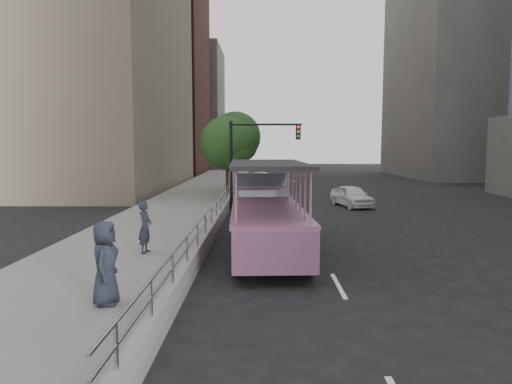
{
  "coord_description": "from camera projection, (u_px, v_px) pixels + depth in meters",
  "views": [
    {
      "loc": [
        -1.07,
        -14.09,
        3.8
      ],
      "look_at": [
        -1.3,
        1.83,
        2.17
      ],
      "focal_mm": 32.0,
      "sensor_mm": 36.0,
      "label": 1
    }
  ],
  "objects": [
    {
      "name": "pedestrian_far",
      "position": [
        105.0,
        263.0,
        10.01
      ],
      "size": [
        0.65,
        0.95,
        1.87
      ],
      "primitive_type": "imported",
      "rotation": [
        0.0,
        0.0,
        1.64
      ],
      "color": "#252A36",
      "rests_on": "sidewalk"
    },
    {
      "name": "guardrail",
      "position": [
        205.0,
        220.0,
        16.3
      ],
      "size": [
        0.07,
        22.0,
        0.71
      ],
      "color": "#B1B1B6",
      "rests_on": "kerb_wall"
    },
    {
      "name": "pedestrian_near",
      "position": [
        145.0,
        227.0,
        14.83
      ],
      "size": [
        0.45,
        0.65,
        1.71
      ],
      "primitive_type": "imported",
      "rotation": [
        0.0,
        0.0,
        1.5
      ],
      "color": "#252A36",
      "rests_on": "sidewalk"
    },
    {
      "name": "traffic_signal",
      "position": [
        252.0,
        151.0,
        26.49
      ],
      "size": [
        4.2,
        0.32,
        5.2
      ],
      "color": "black",
      "rests_on": "ground"
    },
    {
      "name": "duck_boat",
      "position": [
        265.0,
        216.0,
        16.97
      ],
      "size": [
        2.82,
        9.82,
        3.23
      ],
      "color": "black",
      "rests_on": "ground"
    },
    {
      "name": "parking_sign",
      "position": [
        235.0,
        186.0,
        24.2
      ],
      "size": [
        0.07,
        0.58,
        2.56
      ],
      "color": "black",
      "rests_on": "ground"
    },
    {
      "name": "kerb_wall",
      "position": [
        205.0,
        238.0,
        16.37
      ],
      "size": [
        0.24,
        30.0,
        0.36
      ],
      "primitive_type": "cube",
      "color": "#989894",
      "rests_on": "sidewalk"
    },
    {
      "name": "street_tree_far",
      "position": [
        237.0,
        139.0,
        35.8
      ],
      "size": [
        3.97,
        3.97,
        6.45
      ],
      "color": "#342017",
      "rests_on": "ground"
    },
    {
      "name": "ground",
      "position": [
        296.0,
        266.0,
        14.39
      ],
      "size": [
        160.0,
        160.0,
        0.0
      ],
      "primitive_type": "plane",
      "color": "black"
    },
    {
      "name": "midrise_stone_a",
      "position": [
        490.0,
        42.0,
        54.17
      ],
      "size": [
        20.0,
        20.0,
        32.0
      ],
      "primitive_type": "cube",
      "color": "slate",
      "rests_on": "ground"
    },
    {
      "name": "car",
      "position": [
        352.0,
        196.0,
        28.34
      ],
      "size": [
        2.48,
        4.16,
        1.33
      ],
      "primitive_type": "imported",
      "rotation": [
        0.0,
        0.0,
        0.25
      ],
      "color": "white",
      "rests_on": "ground"
    },
    {
      "name": "street_tree_near",
      "position": [
        228.0,
        145.0,
        29.89
      ],
      "size": [
        3.52,
        3.52,
        5.72
      ],
      "color": "#342017",
      "rests_on": "ground"
    },
    {
      "name": "midrise_stone_b",
      "position": [
        175.0,
        109.0,
        77.25
      ],
      "size": [
        16.0,
        14.0,
        20.0
      ],
      "primitive_type": "cube",
      "color": "slate",
      "rests_on": "ground"
    },
    {
      "name": "midrise_brick",
      "position": [
        136.0,
        76.0,
        61.05
      ],
      "size": [
        18.0,
        16.0,
        26.0
      ],
      "primitive_type": "cube",
      "color": "brown",
      "rests_on": "ground"
    },
    {
      "name": "sidewalk",
      "position": [
        175.0,
        214.0,
        24.4
      ],
      "size": [
        5.5,
        80.0,
        0.3
      ],
      "primitive_type": "cube",
      "color": "gray",
      "rests_on": "ground"
    }
  ]
}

